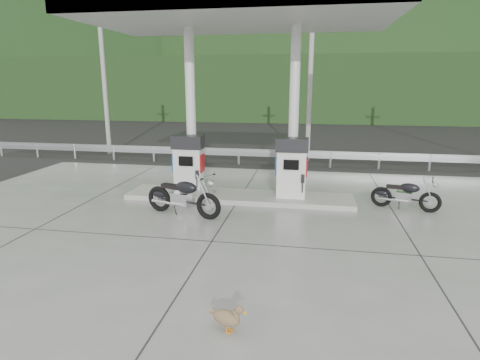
% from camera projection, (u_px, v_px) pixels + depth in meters
% --- Properties ---
extents(ground, '(160.00, 160.00, 0.00)m').
position_uv_depth(ground, '(221.00, 227.00, 10.10)').
color(ground, black).
rests_on(ground, ground).
extents(forecourt_apron, '(18.00, 14.00, 0.02)m').
position_uv_depth(forecourt_apron, '(221.00, 227.00, 10.10)').
color(forecourt_apron, slate).
rests_on(forecourt_apron, ground).
extents(pump_island, '(7.00, 1.40, 0.15)m').
position_uv_depth(pump_island, '(239.00, 197.00, 12.47)').
color(pump_island, gray).
rests_on(pump_island, forecourt_apron).
extents(gas_pump_left, '(0.95, 0.55, 1.80)m').
position_uv_depth(gas_pump_left, '(189.00, 164.00, 12.52)').
color(gas_pump_left, silver).
rests_on(gas_pump_left, pump_island).
extents(gas_pump_right, '(0.95, 0.55, 1.80)m').
position_uv_depth(gas_pump_right, '(292.00, 168.00, 11.97)').
color(gas_pump_right, silver).
rests_on(gas_pump_right, pump_island).
extents(canopy_column_left, '(0.30, 0.30, 5.00)m').
position_uv_depth(canopy_column_left, '(191.00, 112.00, 12.52)').
color(canopy_column_left, silver).
rests_on(canopy_column_left, pump_island).
extents(canopy_column_right, '(0.30, 0.30, 5.00)m').
position_uv_depth(canopy_column_right, '(294.00, 113.00, 11.98)').
color(canopy_column_right, silver).
rests_on(canopy_column_right, pump_island).
extents(canopy_roof, '(8.50, 5.00, 0.40)m').
position_uv_depth(canopy_roof, '(239.00, 16.00, 11.23)').
color(canopy_roof, silver).
rests_on(canopy_roof, canopy_column_left).
extents(guardrail, '(26.00, 0.16, 1.42)m').
position_uv_depth(guardrail, '(261.00, 149.00, 17.59)').
color(guardrail, '#9FA3A7').
rests_on(guardrail, ground).
extents(road, '(60.00, 7.00, 0.01)m').
position_uv_depth(road, '(269.00, 152.00, 21.11)').
color(road, black).
rests_on(road, ground).
extents(utility_pole_a, '(0.22, 0.22, 8.00)m').
position_uv_depth(utility_pole_a, '(104.00, 73.00, 19.61)').
color(utility_pole_a, gray).
rests_on(utility_pole_a, ground).
extents(utility_pole_b, '(0.22, 0.22, 8.00)m').
position_uv_depth(utility_pole_b, '(311.00, 72.00, 17.91)').
color(utility_pole_b, gray).
rests_on(utility_pole_b, ground).
extents(tree_band, '(80.00, 6.00, 6.00)m').
position_uv_depth(tree_band, '(290.00, 89.00, 38.11)').
color(tree_band, black).
rests_on(tree_band, ground).
extents(forested_hills, '(100.00, 40.00, 140.00)m').
position_uv_depth(forested_hills, '(299.00, 105.00, 67.52)').
color(forested_hills, black).
rests_on(forested_hills, ground).
extents(motorcycle_left, '(2.28, 1.26, 1.03)m').
position_uv_depth(motorcycle_left, '(183.00, 197.00, 10.87)').
color(motorcycle_left, black).
rests_on(motorcycle_left, forecourt_apron).
extents(motorcycle_right, '(1.85, 1.02, 0.83)m').
position_uv_depth(motorcycle_right, '(406.00, 195.00, 11.39)').
color(motorcycle_right, black).
rests_on(motorcycle_right, forecourt_apron).
extents(duck, '(0.57, 0.32, 0.39)m').
position_uv_depth(duck, '(226.00, 318.00, 5.81)').
color(duck, brown).
rests_on(duck, forecourt_apron).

